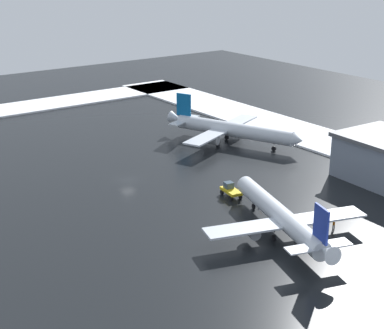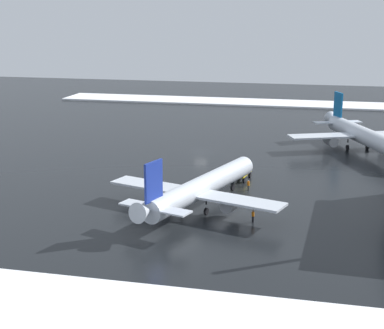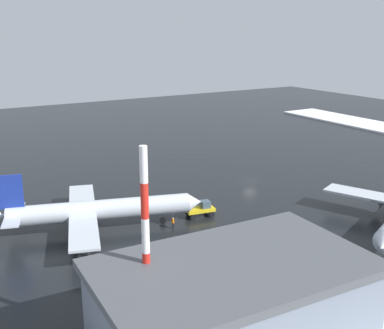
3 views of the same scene
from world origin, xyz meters
TOP-DOWN VIEW (x-y plane):
  - ground_plane at (0.00, 0.00)m, footprint 240.00×240.00m
  - snow_bank_far at (0.00, -50.00)m, footprint 152.00×16.00m
  - snow_bank_right at (67.00, 0.00)m, footprint 14.00×116.00m
  - airplane_far_rear at (-34.54, -7.38)m, footprint 30.83×25.97m
  - airplane_parked_portside at (6.56, -31.25)m, footprint 32.88×27.87m
  - pushback_tug at (-18.21, -10.83)m, footprint 4.90×2.95m
  - ground_crew_by_nose_gear at (-38.52, -15.27)m, footprint 0.36×0.36m
  - ground_crew_mid_apron at (-24.46, -12.77)m, footprint 0.36×0.36m

SIDE VIEW (x-z plane):
  - ground_plane at x=0.00m, z-range 0.00..0.00m
  - snow_bank_far at x=0.00m, z-range 0.00..0.48m
  - snow_bank_right at x=67.00m, z-range 0.00..0.48m
  - ground_crew_by_nose_gear at x=-38.52m, z-range 0.12..1.83m
  - ground_crew_mid_apron at x=-24.46m, z-range 0.12..1.83m
  - pushback_tug at x=-18.21m, z-range 0.03..2.53m
  - airplane_far_rear at x=-34.54m, z-range -1.59..7.79m
  - airplane_parked_portside at x=6.56m, z-range -1.74..8.51m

